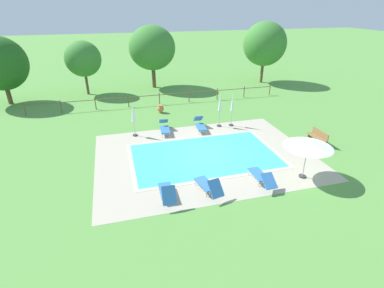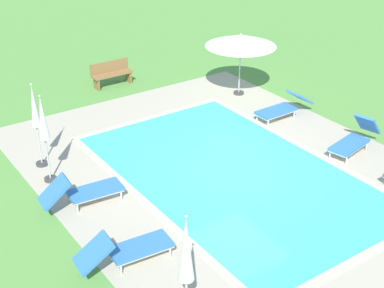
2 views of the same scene
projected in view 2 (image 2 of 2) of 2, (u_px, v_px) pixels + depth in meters
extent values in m
plane|color=#599342|center=(232.00, 174.00, 14.75)|extent=(160.00, 160.00, 0.00)
cube|color=#B2A893|center=(232.00, 173.00, 14.75)|extent=(12.45, 9.17, 0.01)
cube|color=#42CCD6|center=(232.00, 173.00, 14.75)|extent=(8.24, 4.96, 0.01)
cube|color=#C0B59F|center=(147.00, 205.00, 13.43)|extent=(8.72, 0.24, 0.01)
cube|color=#C0B59F|center=(304.00, 147.00, 16.06)|extent=(8.72, 0.24, 0.01)
cube|color=#C0B59F|center=(150.00, 118.00, 17.84)|extent=(0.24, 4.96, 0.01)
cube|color=#C0B59F|center=(359.00, 259.00, 11.66)|extent=(0.24, 4.96, 0.01)
cube|color=#3370BC|center=(349.00, 145.00, 15.53)|extent=(0.86, 1.40, 0.07)
cube|color=#3370BC|center=(367.00, 124.00, 16.00)|extent=(0.72, 0.73, 0.66)
cube|color=silver|center=(349.00, 146.00, 15.56)|extent=(0.82, 1.36, 0.04)
cylinder|color=silver|center=(347.00, 160.00, 15.10)|extent=(0.04, 0.04, 0.28)
cylinder|color=silver|center=(330.00, 154.00, 15.41)|extent=(0.04, 0.04, 0.28)
cylinder|color=silver|center=(367.00, 146.00, 15.82)|extent=(0.04, 0.04, 0.28)
cylinder|color=silver|center=(350.00, 141.00, 16.13)|extent=(0.04, 0.04, 0.28)
cube|color=#3370BC|center=(141.00, 247.00, 11.52)|extent=(0.71, 1.35, 0.07)
cube|color=#3370BC|center=(94.00, 253.00, 10.97)|extent=(0.66, 0.79, 0.52)
cube|color=silver|center=(141.00, 249.00, 11.55)|extent=(0.68, 1.32, 0.04)
cylinder|color=silver|center=(159.00, 239.00, 12.04)|extent=(0.04, 0.04, 0.28)
cylinder|color=silver|center=(170.00, 252.00, 11.65)|extent=(0.04, 0.04, 0.28)
cylinder|color=silver|center=(111.00, 255.00, 11.56)|extent=(0.04, 0.04, 0.28)
cylinder|color=silver|center=(121.00, 269.00, 11.16)|extent=(0.04, 0.04, 0.28)
cube|color=#3370BC|center=(276.00, 111.00, 17.56)|extent=(0.62, 1.31, 0.07)
cube|color=#3370BC|center=(300.00, 97.00, 17.97)|extent=(0.61, 0.76, 0.51)
cube|color=silver|center=(276.00, 112.00, 17.58)|extent=(0.59, 1.28, 0.04)
cylinder|color=silver|center=(268.00, 123.00, 17.17)|extent=(0.04, 0.04, 0.28)
cylinder|color=silver|center=(257.00, 117.00, 17.54)|extent=(0.04, 0.04, 0.28)
cylinder|color=silver|center=(294.00, 114.00, 17.74)|extent=(0.04, 0.04, 0.28)
cylinder|color=silver|center=(283.00, 109.00, 18.11)|extent=(0.04, 0.04, 0.28)
cube|color=#3370BC|center=(95.00, 190.00, 13.45)|extent=(0.71, 1.35, 0.07)
cube|color=#3370BC|center=(54.00, 192.00, 12.90)|extent=(0.66, 0.75, 0.58)
cube|color=silver|center=(95.00, 192.00, 13.47)|extent=(0.68, 1.32, 0.04)
cylinder|color=silver|center=(113.00, 185.00, 13.97)|extent=(0.04, 0.04, 0.28)
cylinder|color=silver|center=(121.00, 195.00, 13.57)|extent=(0.04, 0.04, 0.28)
cylinder|color=silver|center=(70.00, 197.00, 13.48)|extent=(0.04, 0.04, 0.28)
cylinder|color=silver|center=(77.00, 208.00, 13.09)|extent=(0.04, 0.04, 0.28)
cylinder|color=#383838|center=(239.00, 93.00, 19.58)|extent=(0.36, 0.36, 0.08)
cylinder|color=#B2B5B7|center=(240.00, 65.00, 19.11)|extent=(0.04, 0.04, 2.10)
cone|color=white|center=(241.00, 40.00, 18.71)|extent=(2.40, 2.40, 0.39)
sphere|color=white|center=(241.00, 34.00, 18.61)|extent=(0.06, 0.06, 0.06)
cone|color=white|center=(186.00, 249.00, 9.30)|extent=(0.29, 0.29, 1.26)
sphere|color=white|center=(186.00, 216.00, 9.00)|extent=(0.05, 0.05, 0.05)
cylinder|color=#383838|center=(42.00, 164.00, 15.14)|extent=(0.32, 0.32, 0.08)
cylinder|color=#B2B5B7|center=(40.00, 146.00, 14.89)|extent=(0.04, 0.04, 1.17)
cone|color=white|center=(34.00, 106.00, 14.36)|extent=(0.22, 0.22, 1.14)
sphere|color=white|center=(31.00, 84.00, 14.08)|extent=(0.05, 0.05, 0.05)
cylinder|color=#383838|center=(51.00, 179.00, 14.43)|extent=(0.32, 0.32, 0.08)
cylinder|color=#B2B5B7|center=(48.00, 160.00, 14.17)|extent=(0.04, 0.04, 1.21)
cone|color=white|center=(42.00, 118.00, 13.63)|extent=(0.25, 0.25, 1.11)
sphere|color=white|center=(39.00, 96.00, 13.36)|extent=(0.05, 0.05, 0.05)
cube|color=olive|center=(112.00, 74.00, 20.09)|extent=(0.44, 1.50, 0.06)
cube|color=olive|center=(109.00, 66.00, 20.13)|extent=(0.05, 1.50, 0.40)
cube|color=olive|center=(128.00, 77.00, 20.52)|extent=(0.40, 0.06, 0.41)
cube|color=olive|center=(97.00, 84.00, 19.88)|extent=(0.40, 0.06, 0.41)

